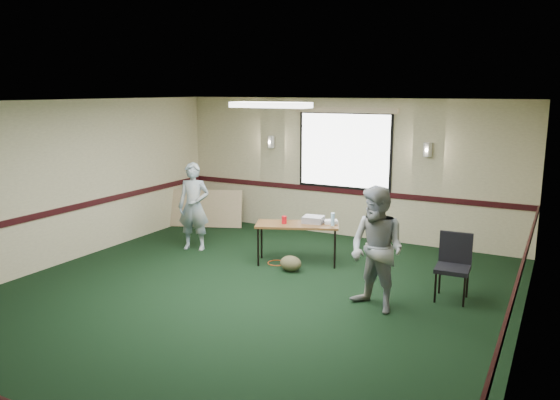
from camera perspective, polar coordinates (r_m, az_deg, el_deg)
The scene contains 13 objects.
ground at distance 7.60m, azimuth -4.66°, elevation -10.65°, with size 8.00×8.00×0.00m, color black.
room_shell at distance 8.99m, azimuth 2.45°, elevation 3.30°, with size 8.00×8.02×8.00m.
folding_table at distance 9.04m, azimuth 1.81°, elevation -2.80°, with size 1.46×1.02×0.68m.
projector at distance 9.09m, azimuth 3.51°, elevation -2.05°, with size 0.33×0.28×0.11m, color #9999A1.
game_console at distance 9.08m, azimuth 5.32°, elevation -2.28°, with size 0.22×0.17×0.05m, color silver.
red_cup at distance 9.01m, azimuth 0.44°, elevation -2.09°, with size 0.08×0.08×0.13m, color red.
water_bottle at distance 8.91m, azimuth 5.53°, elevation -2.02°, with size 0.06×0.06×0.21m, color #95CBF4.
duffel_bag at distance 8.78m, azimuth 1.12°, elevation -6.66°, with size 0.36×0.27×0.25m, color #423A25.
cable_coil at distance 9.19m, azimuth -0.33°, elevation -6.59°, with size 0.31×0.31×0.02m, color #BB4717.
folded_table at distance 11.63m, azimuth -7.75°, elevation -0.87°, with size 1.54×0.07×0.79m, color tan.
conference_chair at distance 7.94m, azimuth 17.71°, elevation -6.07°, with size 0.47×0.49×0.92m.
person_left at distance 9.93m, azimuth -9.00°, elevation -0.68°, with size 0.58×0.38×1.58m, color #426B92.
person_right at distance 7.20m, azimuth 10.09°, elevation -5.11°, with size 0.80×0.62×1.65m, color #7E95C4.
Camera 1 is at (3.81, -5.92, 2.85)m, focal length 35.00 mm.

